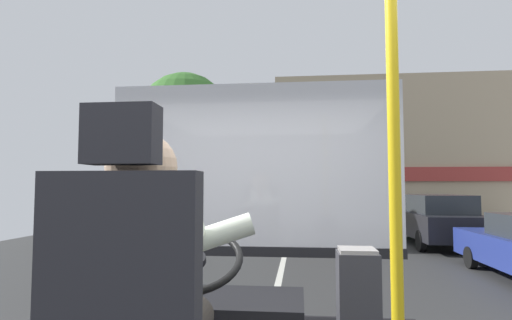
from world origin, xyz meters
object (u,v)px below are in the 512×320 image
bus_driver (146,278)px  parked_car_black (436,219)px  handrail_pole (395,199)px  parked_car_green (407,213)px  fare_box (358,320)px

bus_driver → parked_car_black: bus_driver is taller
bus_driver → handrail_pole: 0.92m
bus_driver → parked_car_green: bus_driver is taller
handrail_pole → fare_box: size_ratio=2.76×
parked_car_black → parked_car_green: parked_car_black is taller
parked_car_black → bus_driver: bearing=-111.7°
handrail_pole → parked_car_green: handrail_pole is taller
handrail_pole → fare_box: handrail_pole is taller
bus_driver → parked_car_green: 17.26m
bus_driver → parked_car_green: bearing=73.3°
fare_box → parked_car_green: 16.23m
fare_box → parked_car_green: (4.14, 15.69, -0.39)m
bus_driver → handrail_pole: size_ratio=0.40×
handrail_pole → parked_car_black: bearing=72.0°
parked_car_black → parked_car_green: bearing=84.9°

